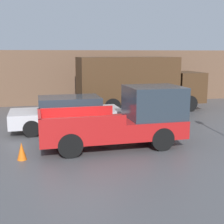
{
  "coord_description": "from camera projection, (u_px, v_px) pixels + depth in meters",
  "views": [
    {
      "loc": [
        -1.36,
        -11.45,
        3.4
      ],
      "look_at": [
        1.54,
        0.32,
        1.09
      ],
      "focal_mm": 50.0,
      "sensor_mm": 36.0,
      "label": 1
    }
  ],
  "objects": [
    {
      "name": "ground_plane",
      "position": [
        75.0,
        143.0,
        11.88
      ],
      "size": [
        60.0,
        60.0,
        0.0
      ],
      "primitive_type": "plane",
      "color": "#4C4C4F"
    },
    {
      "name": "building_wall",
      "position": [
        56.0,
        78.0,
        20.44
      ],
      "size": [
        28.0,
        0.15,
        3.57
      ],
      "color": "brown",
      "rests_on": "ground"
    },
    {
      "name": "pickup_truck",
      "position": [
        126.0,
        119.0,
        11.47
      ],
      "size": [
        5.22,
        2.06,
        2.19
      ],
      "color": "red",
      "rests_on": "ground"
    },
    {
      "name": "car",
      "position": [
        67.0,
        113.0,
        13.89
      ],
      "size": [
        4.89,
        2.02,
        1.49
      ],
      "color": "silver",
      "rests_on": "ground"
    },
    {
      "name": "delivery_truck",
      "position": [
        136.0,
        82.0,
        18.48
      ],
      "size": [
        7.45,
        2.62,
        3.16
      ],
      "color": "#472D19",
      "rests_on": "ground"
    },
    {
      "name": "traffic_cone",
      "position": [
        22.0,
        151.0,
        10.03
      ],
      "size": [
        0.31,
        0.31,
        0.57
      ],
      "color": "orange",
      "rests_on": "ground"
    }
  ]
}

